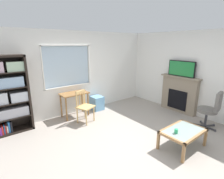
# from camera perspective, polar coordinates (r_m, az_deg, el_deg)

# --- Properties ---
(ground) EXTENTS (6.14, 6.08, 0.02)m
(ground) POSITION_cam_1_polar(r_m,az_deg,el_deg) (4.04, 7.62, -17.52)
(ground) COLOR #9E9389
(wall_back_with_window) EXTENTS (5.14, 0.15, 2.53)m
(wall_back_with_window) POSITION_cam_1_polar(r_m,az_deg,el_deg) (5.56, -10.74, 5.32)
(wall_back_with_window) COLOR white
(wall_back_with_window) RESTS_ON ground
(wall_right) EXTENTS (0.12, 5.28, 2.53)m
(wall_right) POSITION_cam_1_polar(r_m,az_deg,el_deg) (5.69, 26.95, 4.46)
(wall_right) COLOR white
(wall_right) RESTS_ON ground
(bookshelf) EXTENTS (0.90, 0.38, 1.91)m
(bookshelf) POSITION_cam_1_polar(r_m,az_deg,el_deg) (4.78, -31.47, -1.34)
(bookshelf) COLOR black
(bookshelf) RESTS_ON ground
(desk_under_window) EXTENTS (0.81, 0.48, 0.74)m
(desk_under_window) POSITION_cam_1_polar(r_m,az_deg,el_deg) (5.23, -12.43, -2.52)
(desk_under_window) COLOR olive
(desk_under_window) RESTS_ON ground
(wooden_chair) EXTENTS (0.54, 0.53, 0.90)m
(wooden_chair) POSITION_cam_1_polar(r_m,az_deg,el_deg) (4.85, -9.21, -5.50)
(wooden_chair) COLOR tan
(wooden_chair) RESTS_ON ground
(plastic_drawer_unit) EXTENTS (0.35, 0.40, 0.45)m
(plastic_drawer_unit) POSITION_cam_1_polar(r_m,az_deg,el_deg) (5.77, -5.05, -4.47)
(plastic_drawer_unit) COLOR #72ADDB
(plastic_drawer_unit) RESTS_ON ground
(fireplace) EXTENTS (0.26, 1.26, 1.16)m
(fireplace) POSITION_cam_1_polar(r_m,az_deg,el_deg) (5.91, 21.45, -1.39)
(fireplace) COLOR gray
(fireplace) RESTS_ON ground
(tv) EXTENTS (0.06, 0.86, 0.48)m
(tv) POSITION_cam_1_polar(r_m,az_deg,el_deg) (5.73, 22.15, 6.47)
(tv) COLOR black
(tv) RESTS_ON fireplace
(office_chair) EXTENTS (0.58, 0.58, 1.00)m
(office_chair) POSITION_cam_1_polar(r_m,az_deg,el_deg) (5.07, 30.20, -5.45)
(office_chair) COLOR slate
(office_chair) RESTS_ON ground
(coffee_table) EXTENTS (0.94, 0.61, 0.41)m
(coffee_table) POSITION_cam_1_polar(r_m,az_deg,el_deg) (3.99, 22.60, -13.13)
(coffee_table) COLOR #8C9E99
(coffee_table) RESTS_ON ground
(sippy_cup) EXTENTS (0.07, 0.07, 0.09)m
(sippy_cup) POSITION_cam_1_polar(r_m,az_deg,el_deg) (3.77, 20.59, -12.86)
(sippy_cup) COLOR #33B770
(sippy_cup) RESTS_ON coffee_table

